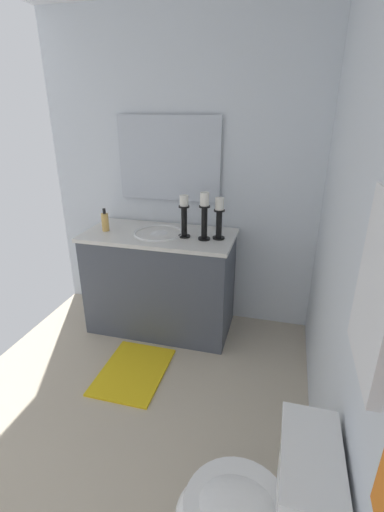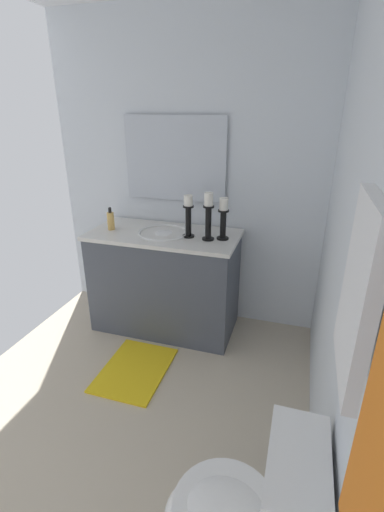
# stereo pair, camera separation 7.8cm
# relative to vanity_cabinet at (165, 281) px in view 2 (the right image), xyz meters

# --- Properties ---
(floor) EXTENTS (3.12, 2.26, 0.02)m
(floor) POSITION_rel_vanity_cabinet_xyz_m (1.24, 0.09, -0.43)
(floor) COLOR beige
(floor) RESTS_ON ground
(wall_back) EXTENTS (3.12, 0.04, 2.45)m
(wall_back) POSITION_rel_vanity_cabinet_xyz_m (1.24, 1.21, 0.81)
(wall_back) COLOR silver
(wall_back) RESTS_ON ground
(wall_left) EXTENTS (0.04, 2.26, 2.45)m
(wall_left) POSITION_rel_vanity_cabinet_xyz_m (-0.33, 0.09, 0.81)
(wall_left) COLOR silver
(wall_left) RESTS_ON ground
(vanity_cabinet) EXTENTS (0.58, 1.18, 0.83)m
(vanity_cabinet) POSITION_rel_vanity_cabinet_xyz_m (0.00, 0.00, 0.00)
(vanity_cabinet) COLOR #474C56
(vanity_cabinet) RESTS_ON ground
(sink_basin) EXTENTS (0.40, 0.40, 0.24)m
(sink_basin) POSITION_rel_vanity_cabinet_xyz_m (-0.00, 0.00, 0.38)
(sink_basin) COLOR white
(sink_basin) RESTS_ON vanity_cabinet
(mirror) EXTENTS (0.02, 0.84, 0.66)m
(mirror) POSITION_rel_vanity_cabinet_xyz_m (-0.28, 0.00, 0.94)
(mirror) COLOR silver
(candle_holder_tall) EXTENTS (0.09, 0.09, 0.31)m
(candle_holder_tall) POSITION_rel_vanity_cabinet_xyz_m (-0.00, 0.47, 0.58)
(candle_holder_tall) COLOR black
(candle_holder_tall) RESTS_ON vanity_cabinet
(candle_holder_short) EXTENTS (0.09, 0.09, 0.35)m
(candle_holder_short) POSITION_rel_vanity_cabinet_xyz_m (0.04, 0.37, 0.61)
(candle_holder_short) COLOR black
(candle_holder_short) RESTS_ON vanity_cabinet
(candle_holder_mid) EXTENTS (0.09, 0.09, 0.32)m
(candle_holder_mid) POSITION_rel_vanity_cabinet_xyz_m (0.03, 0.21, 0.58)
(candle_holder_mid) COLOR black
(candle_holder_mid) RESTS_ON vanity_cabinet
(soap_bottle) EXTENTS (0.06, 0.06, 0.18)m
(soap_bottle) POSITION_rel_vanity_cabinet_xyz_m (0.04, -0.43, 0.49)
(soap_bottle) COLOR #E5B259
(soap_bottle) RESTS_ON vanity_cabinet
(towel_near_vanity) EXTENTS (0.28, 0.03, 0.40)m
(towel_near_vanity) POSITION_rel_vanity_cabinet_xyz_m (1.73, 1.14, 0.96)
(towel_near_vanity) COLOR white
(towel_near_vanity) RESTS_ON towel_bar
(bath_mat) EXTENTS (0.60, 0.44, 0.02)m
(bath_mat) POSITION_rel_vanity_cabinet_xyz_m (0.62, 0.00, -0.41)
(bath_mat) COLOR yellow
(bath_mat) RESTS_ON ground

